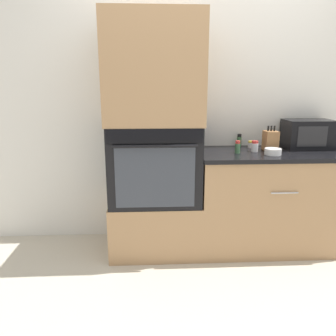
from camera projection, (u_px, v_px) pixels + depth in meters
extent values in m
plane|color=beige|center=(203.00, 263.00, 2.73)|extent=(12.00, 12.00, 0.00)
cube|color=silver|center=(196.00, 107.00, 3.03)|extent=(8.00, 0.05, 2.50)
cube|color=#A87F56|center=(155.00, 224.00, 2.94)|extent=(0.78, 0.60, 0.47)
cube|color=black|center=(155.00, 163.00, 2.80)|extent=(0.75, 0.59, 0.66)
cube|color=black|center=(155.00, 136.00, 2.45)|extent=(0.72, 0.01, 0.11)
cube|color=#3FBFF2|center=(155.00, 136.00, 2.44)|extent=(0.09, 0.00, 0.03)
cube|color=#333842|center=(155.00, 177.00, 2.52)|extent=(0.62, 0.01, 0.49)
cylinder|color=black|center=(155.00, 146.00, 2.43)|extent=(0.64, 0.02, 0.02)
cube|color=#A87F56|center=(154.00, 71.00, 2.62)|extent=(0.78, 0.60, 0.85)
cube|color=#A87F56|center=(269.00, 202.00, 2.95)|extent=(1.28, 0.60, 0.85)
cube|color=black|center=(273.00, 154.00, 2.84)|extent=(1.30, 0.63, 0.03)
cylinder|color=#B7B7BC|center=(285.00, 193.00, 2.60)|extent=(0.22, 0.01, 0.01)
cube|color=black|center=(308.00, 134.00, 2.95)|extent=(0.42, 0.27, 0.26)
cube|color=#28282B|center=(312.00, 137.00, 2.82)|extent=(0.26, 0.01, 0.18)
cube|color=olive|center=(270.00, 141.00, 2.87)|extent=(0.11, 0.13, 0.17)
cylinder|color=black|center=(268.00, 128.00, 2.84)|extent=(0.02, 0.02, 0.04)
cylinder|color=black|center=(271.00, 128.00, 2.84)|extent=(0.02, 0.02, 0.04)
cylinder|color=black|center=(274.00, 128.00, 2.84)|extent=(0.02, 0.02, 0.04)
cylinder|color=white|center=(273.00, 152.00, 2.70)|extent=(0.14, 0.14, 0.05)
cylinder|color=silver|center=(251.00, 145.00, 2.99)|extent=(0.06, 0.06, 0.05)
cylinder|color=gold|center=(251.00, 142.00, 2.98)|extent=(0.05, 0.05, 0.01)
cylinder|color=#427047|center=(239.00, 142.00, 3.05)|extent=(0.04, 0.04, 0.09)
cylinder|color=black|center=(240.00, 135.00, 3.03)|extent=(0.04, 0.04, 0.03)
cylinder|color=#427047|center=(237.00, 148.00, 2.76)|extent=(0.04, 0.04, 0.08)
cylinder|color=red|center=(238.00, 142.00, 2.75)|extent=(0.04, 0.04, 0.02)
cylinder|color=silver|center=(255.00, 147.00, 2.82)|extent=(0.06, 0.06, 0.07)
cylinder|color=red|center=(255.00, 142.00, 2.81)|extent=(0.05, 0.05, 0.02)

